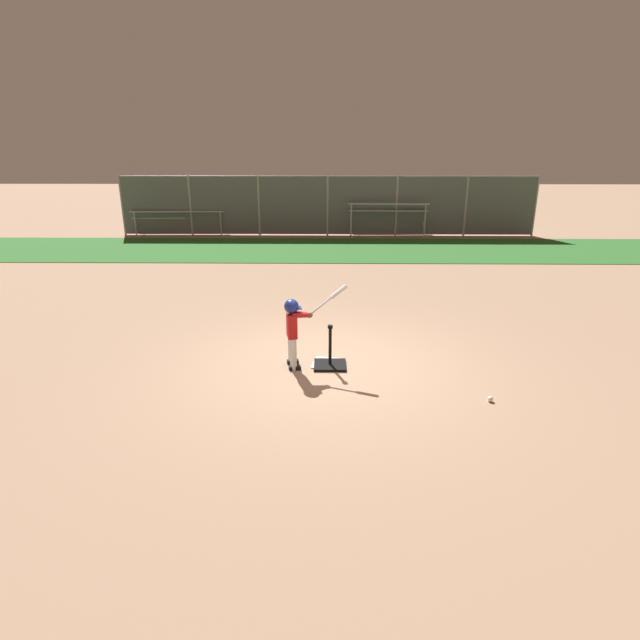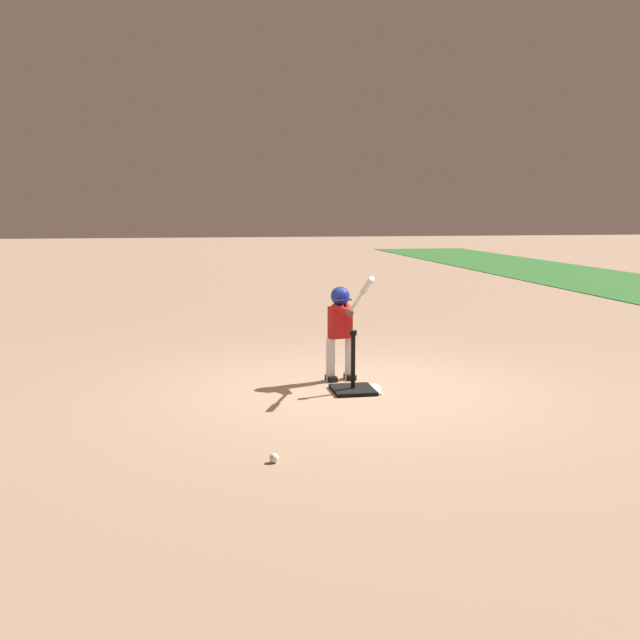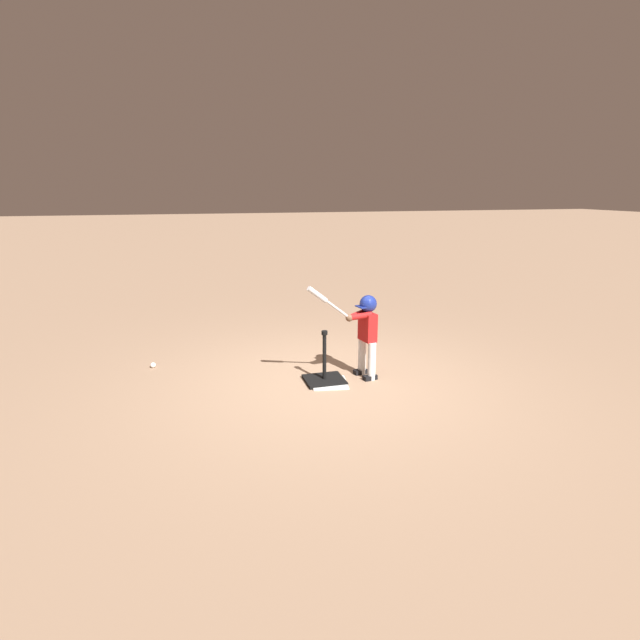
# 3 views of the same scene
# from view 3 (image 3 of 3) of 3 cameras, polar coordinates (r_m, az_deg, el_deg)

# --- Properties ---
(ground_plane) EXTENTS (90.00, 90.00, 0.00)m
(ground_plane) POSITION_cam_3_polar(r_m,az_deg,el_deg) (6.37, 1.12, -7.22)
(ground_plane) COLOR #93755B
(home_plate) EXTENTS (0.51, 0.51, 0.02)m
(home_plate) POSITION_cam_3_polar(r_m,az_deg,el_deg) (6.36, 1.07, -7.20)
(home_plate) COLOR white
(home_plate) RESTS_ON ground_plane
(batting_tee) EXTENTS (0.50, 0.45, 0.67)m
(batting_tee) POSITION_cam_3_polar(r_m,az_deg,el_deg) (6.40, 0.51, -6.39)
(batting_tee) COLOR black
(batting_tee) RESTS_ON ground_plane
(batter_child) EXTENTS (0.95, 0.37, 1.28)m
(batter_child) POSITION_cam_3_polar(r_m,az_deg,el_deg) (6.38, 5.17, -0.66)
(batter_child) COLOR silver
(batter_child) RESTS_ON ground_plane
(baseball) EXTENTS (0.07, 0.07, 0.07)m
(baseball) POSITION_cam_3_polar(r_m,az_deg,el_deg) (7.26, -18.54, -4.91)
(baseball) COLOR white
(baseball) RESTS_ON ground_plane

